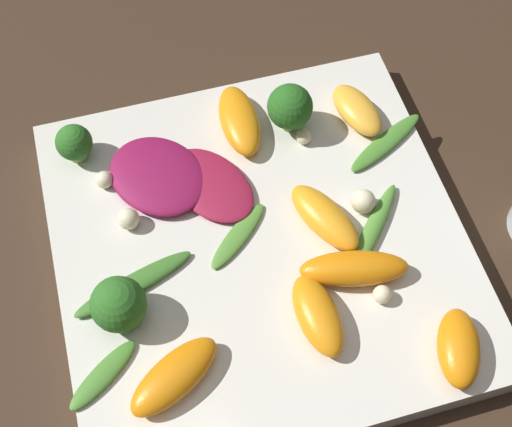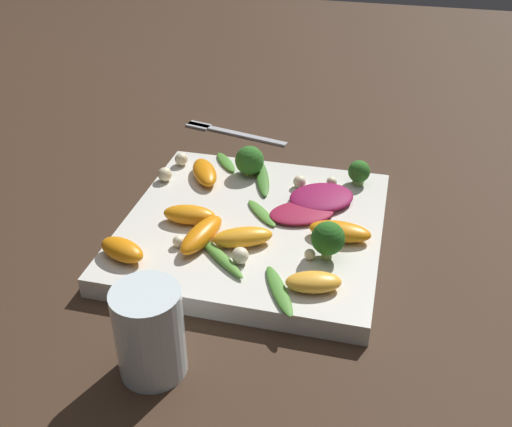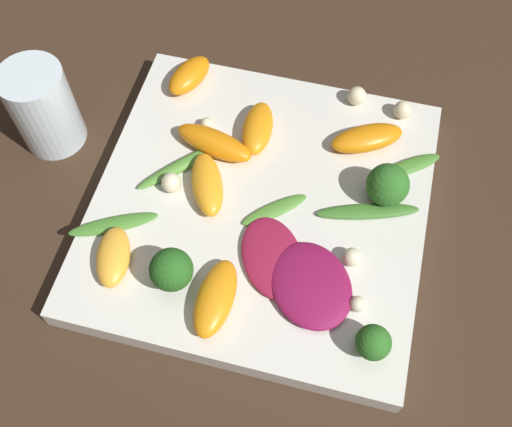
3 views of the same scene
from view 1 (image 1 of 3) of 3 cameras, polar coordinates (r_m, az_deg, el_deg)
The scene contains 24 objects.
ground_plane at distance 0.56m, azimuth 0.29°, elevation -3.29°, with size 2.40×2.40×0.00m, color #382619.
plate at distance 0.55m, azimuth 0.30°, elevation -2.71°, with size 0.30×0.30×0.02m.
radicchio_leaf_0 at distance 0.55m, azimuth -3.67°, elevation 2.31°, with size 0.10×0.08×0.01m.
radicchio_leaf_1 at distance 0.56m, azimuth -7.86°, elevation 3.02°, with size 0.11×0.10×0.01m.
orange_segment_0 at distance 0.52m, azimuth 7.84°, elevation -4.39°, with size 0.04×0.08×0.02m.
orange_segment_1 at distance 0.50m, azimuth 4.96°, elevation -8.13°, with size 0.07×0.03×0.02m.
orange_segment_2 at distance 0.58m, azimuth -1.33°, elevation 7.44°, with size 0.07×0.03×0.02m.
orange_segment_3 at distance 0.49m, azimuth -6.55°, elevation -12.82°, with size 0.06×0.08×0.02m.
orange_segment_4 at distance 0.51m, azimuth 15.91°, elevation -10.31°, with size 0.06×0.05×0.02m.
orange_segment_5 at distance 0.60m, azimuth 8.09°, elevation 8.19°, with size 0.06×0.04×0.02m.
orange_segment_6 at distance 0.54m, azimuth 5.40°, elevation -0.01°, with size 0.07×0.05×0.02m.
broccoli_floret_0 at distance 0.58m, azimuth -14.34°, elevation 5.47°, with size 0.03×0.03×0.03m.
broccoli_floret_1 at distance 0.50m, azimuth -10.95°, elevation -7.16°, with size 0.04×0.04×0.04m.
broccoli_floret_2 at distance 0.57m, azimuth 2.73°, elevation 8.49°, with size 0.04×0.04×0.04m.
arugula_sprig_0 at distance 0.52m, azimuth -9.76°, elevation -5.57°, with size 0.04×0.09×0.01m.
arugula_sprig_1 at distance 0.50m, azimuth -12.14°, elevation -12.51°, with size 0.05×0.06×0.01m.
arugula_sprig_2 at distance 0.59m, azimuth 10.33°, elevation 5.62°, with size 0.05×0.08×0.01m.
arugula_sprig_3 at distance 0.54m, azimuth 9.18°, elevation -1.55°, with size 0.08×0.07×0.01m.
arugula_sprig_4 at distance 0.53m, azimuth -1.46°, elevation -1.79°, with size 0.05×0.06×0.00m.
macadamia_nut_1 at distance 0.57m, azimuth -12.04°, elevation 2.66°, with size 0.01×0.01×0.01m.
macadamia_nut_2 at distance 0.54m, azimuth -10.17°, elevation -0.42°, with size 0.02×0.02×0.02m.
macadamia_nut_4 at distance 0.52m, azimuth 10.07°, elevation -6.39°, with size 0.01×0.01×0.01m.
macadamia_nut_5 at distance 0.58m, azimuth 3.84°, elevation 6.13°, with size 0.01×0.01×0.01m.
macadamia_nut_6 at distance 0.55m, azimuth 8.58°, elevation 0.97°, with size 0.02×0.02×0.02m.
Camera 1 is at (-0.24, 0.07, 0.50)m, focal length 50.00 mm.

